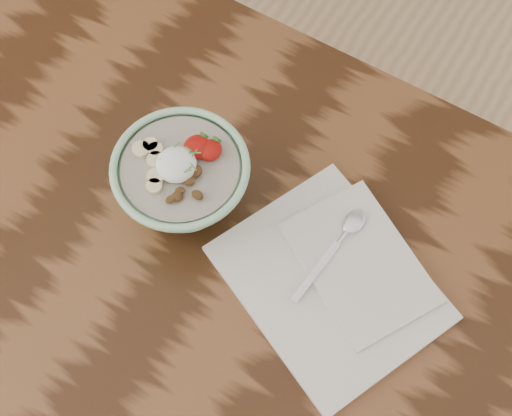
# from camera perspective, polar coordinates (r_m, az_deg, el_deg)

# --- Properties ---
(table) EXTENTS (1.60, 0.90, 0.75)m
(table) POSITION_cam_1_polar(r_m,az_deg,el_deg) (1.09, -5.58, -6.81)
(table) COLOR #321A0C
(table) RESTS_ON ground
(breakfast_bowl) EXTENTS (0.19, 0.19, 0.13)m
(breakfast_bowl) POSITION_cam_1_polar(r_m,az_deg,el_deg) (0.99, -5.89, 2.23)
(breakfast_bowl) COLOR #9CD2A5
(breakfast_bowl) RESTS_ON table
(napkin) EXTENTS (0.36, 0.33, 0.02)m
(napkin) POSITION_cam_1_polar(r_m,az_deg,el_deg) (0.99, 6.42, -5.62)
(napkin) COLOR silver
(napkin) RESTS_ON table
(spoon) EXTENTS (0.04, 0.17, 0.01)m
(spoon) POSITION_cam_1_polar(r_m,az_deg,el_deg) (1.00, 7.11, -2.06)
(spoon) COLOR silver
(spoon) RESTS_ON napkin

